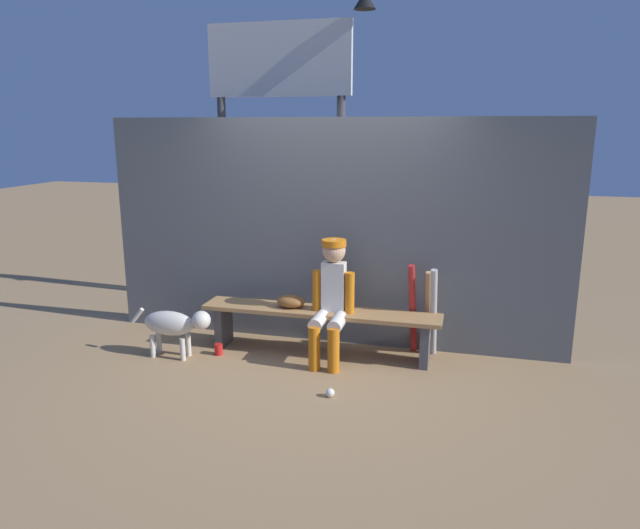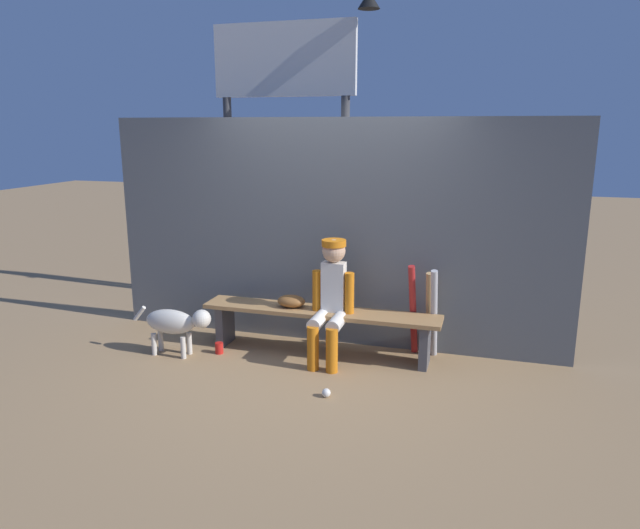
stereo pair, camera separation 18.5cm
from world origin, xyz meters
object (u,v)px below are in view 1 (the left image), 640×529
Objects in this scene: bat_wood_tan at (428,312)px; scoreboard at (284,101)px; baseball at (330,393)px; bat_aluminum_red at (413,309)px; dugout_bench at (320,320)px; cup_on_ground at (219,349)px; cup_on_bench at (326,305)px; bat_aluminum_silver at (434,313)px; dog at (175,324)px; player_seated at (331,297)px; baseball_glove at (291,301)px.

bat_wood_tan is 2.98m from scoreboard.
bat_aluminum_red is at bearing 63.31° from baseball.
cup_on_ground is (-0.96, -0.27, -0.30)m from dugout_bench.
cup_on_bench is at bearing -164.20° from bat_aluminum_red.
cup_on_ground is (-2.03, -0.48, -0.40)m from bat_aluminum_silver.
cup_on_bench is (-0.25, 0.87, 0.48)m from baseball.
cup_on_bench is 0.13× the size of dog.
dugout_bench reaches higher than baseball.
player_seated is 10.53× the size of cup_on_ground.
bat_aluminum_silver is at bearing 14.75° from dog.
cup_on_bench is at bearing -162.54° from bat_wood_tan.
cup_on_bench is at bearing -1.71° from baseball_glove.
cup_on_bench is (-0.95, -0.30, 0.09)m from bat_wood_tan.
dog is (-1.04, -0.43, -0.18)m from baseball_glove.
cup_on_ground is at bearing -171.81° from player_seated.
baseball is (0.18, -0.77, -0.60)m from player_seated.
player_seated is at bearing -161.11° from bat_aluminum_silver.
bat_aluminum_red is 1.94m from cup_on_ground.
player_seated reaches higher than cup_on_bench.
bat_aluminum_red is at bearing -154.04° from bat_wood_tan.
player_seated is 15.65× the size of baseball.
cup_on_bench is at bearing -167.74° from bat_aluminum_silver.
baseball_glove reaches higher than dugout_bench.
dugout_bench is at bearing 15.71° from cup_on_ground.
player_seated is at bearing 103.31° from baseball.
bat_aluminum_red reaches higher than dugout_bench.
bat_wood_tan reaches higher than baseball_glove.
cup_on_ground reaches higher than baseball.
bat_wood_tan is at bearing 24.45° from player_seated.
player_seated is 0.82m from bat_aluminum_red.
cup_on_ground is at bearing -165.81° from cup_on_bench.
bat_aluminum_red is at bearing 24.15° from player_seated.
scoreboard is 2.89m from dog.
cup_on_ground is 0.49m from dog.
scoreboard is at bearing 121.14° from player_seated.
dugout_bench is 2.73× the size of bat_wood_tan.
dugout_bench is at bearing 140.36° from player_seated.
dugout_bench is 8.35× the size of baseball_glove.
bat_aluminum_silver is 8.27× the size of cup_on_ground.
bat_aluminum_red is 8.58× the size of cup_on_ground.
scoreboard reaches higher than player_seated.
dog is at bearing -157.50° from cup_on_ground.
player_seated is 4.14× the size of baseball_glove.
bat_aluminum_red is 0.17m from bat_wood_tan.
baseball_glove is at bearing -169.45° from bat_aluminum_red.
dugout_bench is 2.69m from scoreboard.
scoreboard reaches higher than cup_on_bench.
bat_wood_tan reaches higher than dog.
dugout_bench is 2.48× the size of bat_aluminum_red.
cup_on_bench is (-0.07, 0.10, -0.12)m from player_seated.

